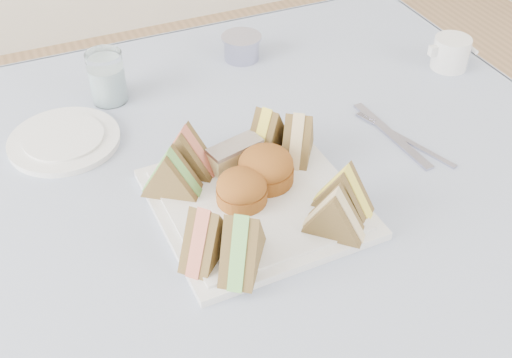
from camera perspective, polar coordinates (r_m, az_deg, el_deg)
name	(u,v)px	position (r m, az deg, el deg)	size (l,w,h in m)	color
table	(272,340)	(1.21, 1.40, -14.10)	(0.90, 0.90, 0.74)	brown
tablecloth	(276,187)	(0.93, 1.76, -0.68)	(1.02, 1.02, 0.01)	#97A0C2
serving_plate	(256,203)	(0.89, 0.00, -2.15)	(0.27, 0.27, 0.01)	silver
sandwich_fl_a	(206,232)	(0.79, -4.50, -4.70)	(0.09, 0.04, 0.08)	brown
sandwich_fl_b	(242,240)	(0.78, -1.24, -5.44)	(0.09, 0.04, 0.08)	brown
sandwich_fr_a	(344,188)	(0.86, 7.82, -0.80)	(0.08, 0.04, 0.07)	brown
sandwich_fr_b	(335,212)	(0.83, 7.02, -2.89)	(0.08, 0.04, 0.07)	brown
sandwich_bl_a	(171,172)	(0.89, -7.60, 0.66)	(0.08, 0.04, 0.07)	brown
sandwich_bl_b	(185,150)	(0.92, -6.31, 2.58)	(0.09, 0.04, 0.08)	brown
sandwich_br_a	(298,135)	(0.95, 3.77, 3.94)	(0.08, 0.04, 0.08)	brown
sandwich_br_b	(267,129)	(0.96, 1.00, 4.47)	(0.08, 0.04, 0.07)	brown
scone_left	(242,189)	(0.87, -1.28, -0.87)	(0.07, 0.07, 0.05)	brown
scone_right	(266,167)	(0.90, 0.88, 1.03)	(0.08, 0.08, 0.05)	brown
pastry_slice	(235,155)	(0.94, -1.86, 2.15)	(0.08, 0.03, 0.04)	tan
side_plate	(64,140)	(1.05, -16.68, 3.31)	(0.17, 0.17, 0.01)	silver
water_glass	(107,77)	(1.12, -13.12, 8.81)	(0.06, 0.06, 0.09)	white
tea_strainer	(242,48)	(1.22, -1.29, 11.54)	(0.08, 0.08, 0.04)	#AAA7C3
knife	(391,135)	(1.05, 11.95, 3.86)	(0.02, 0.19, 0.00)	#AAA7C3
fork	(413,144)	(1.03, 13.78, 3.03)	(0.01, 0.16, 0.00)	#AAA7C3
creamer_jug	(451,53)	(1.24, 16.92, 10.67)	(0.07, 0.07, 0.06)	silver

